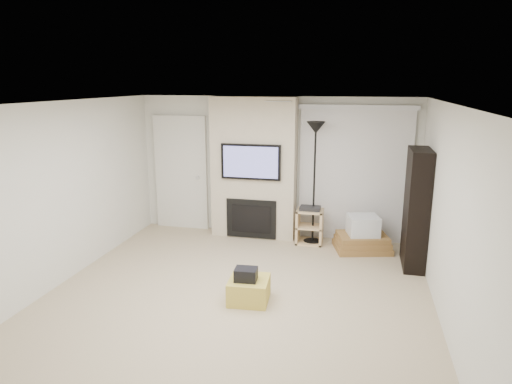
% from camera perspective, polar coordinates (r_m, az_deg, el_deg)
% --- Properties ---
extents(floor, '(5.00, 5.50, 0.00)m').
position_cam_1_polar(floor, '(6.08, -2.61, -13.26)').
color(floor, tan).
rests_on(floor, ground).
extents(ceiling, '(5.00, 5.50, 0.00)m').
position_cam_1_polar(ceiling, '(5.43, -2.90, 11.00)').
color(ceiling, white).
rests_on(ceiling, wall_back).
extents(wall_back, '(5.00, 0.00, 2.50)m').
position_cam_1_polar(wall_back, '(8.24, 2.43, 3.16)').
color(wall_back, silver).
rests_on(wall_back, ground).
extents(wall_front, '(5.00, 0.00, 2.50)m').
position_cam_1_polar(wall_front, '(3.24, -16.43, -14.52)').
color(wall_front, silver).
rests_on(wall_front, ground).
extents(wall_left, '(0.00, 5.50, 2.50)m').
position_cam_1_polar(wall_left, '(6.73, -23.71, -0.40)').
color(wall_left, silver).
rests_on(wall_left, ground).
extents(wall_right, '(0.00, 5.50, 2.50)m').
position_cam_1_polar(wall_right, '(5.52, 23.14, -3.24)').
color(wall_right, silver).
rests_on(wall_right, ground).
extents(hvac_vent, '(0.35, 0.18, 0.01)m').
position_cam_1_polar(hvac_vent, '(6.12, 2.87, 11.27)').
color(hvac_vent, silver).
rests_on(hvac_vent, ceiling).
extents(ottoman, '(0.53, 0.53, 0.30)m').
position_cam_1_polar(ottoman, '(5.98, -0.89, -12.14)').
color(ottoman, gold).
rests_on(ottoman, floor).
extents(black_bag, '(0.30, 0.24, 0.16)m').
position_cam_1_polar(black_bag, '(5.85, -1.26, -10.26)').
color(black_bag, black).
rests_on(black_bag, ottoman).
extents(fireplace_wall, '(1.50, 0.47, 2.50)m').
position_cam_1_polar(fireplace_wall, '(8.11, -0.28, 2.90)').
color(fireplace_wall, beige).
rests_on(fireplace_wall, floor).
extents(entry_door, '(1.02, 0.11, 2.14)m').
position_cam_1_polar(entry_door, '(8.75, -9.31, 2.31)').
color(entry_door, silver).
rests_on(entry_door, floor).
extents(vertical_blinds, '(1.98, 0.10, 2.37)m').
position_cam_1_polar(vertical_blinds, '(8.05, 12.21, 2.78)').
color(vertical_blinds, silver).
rests_on(vertical_blinds, floor).
extents(floor_lamp, '(0.31, 0.31, 2.11)m').
position_cam_1_polar(floor_lamp, '(7.70, 7.41, 5.41)').
color(floor_lamp, black).
rests_on(floor_lamp, floor).
extents(av_stand, '(0.45, 0.38, 0.66)m').
position_cam_1_polar(av_stand, '(7.97, 6.72, -3.99)').
color(av_stand, '#E3BF88').
rests_on(av_stand, floor).
extents(box_stack, '(1.02, 0.87, 0.59)m').
position_cam_1_polar(box_stack, '(7.84, 13.15, -5.51)').
color(box_stack, olive).
rests_on(box_stack, floor).
extents(bookshelf, '(0.30, 0.80, 1.80)m').
position_cam_1_polar(bookshelf, '(7.21, 19.39, -2.00)').
color(bookshelf, black).
rests_on(bookshelf, floor).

